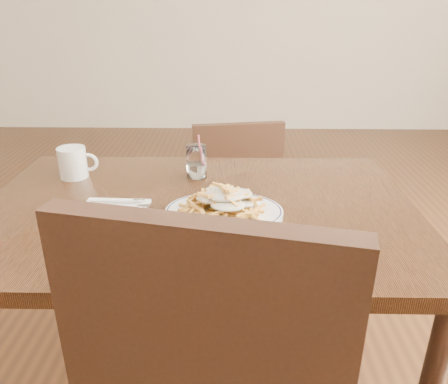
{
  "coord_description": "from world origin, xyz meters",
  "views": [
    {
      "loc": [
        0.1,
        -1.09,
        1.27
      ],
      "look_at": [
        0.07,
        -0.07,
        0.82
      ],
      "focal_mm": 35.0,
      "sensor_mm": 36.0,
      "label": 1
    }
  ],
  "objects_px": {
    "loaded_fries": "(224,198)",
    "water_glass": "(196,164)",
    "fries_plate": "(224,213)",
    "coffee_mug": "(74,163)",
    "table": "(198,230)",
    "chair_far": "(234,194)"
  },
  "relations": [
    {
      "from": "table",
      "to": "fries_plate",
      "type": "xyz_separation_m",
      "value": [
        0.07,
        -0.07,
        0.09
      ]
    },
    {
      "from": "loaded_fries",
      "to": "water_glass",
      "type": "distance_m",
      "value": 0.29
    },
    {
      "from": "table",
      "to": "coffee_mug",
      "type": "bearing_deg",
      "value": 153.59
    },
    {
      "from": "table",
      "to": "loaded_fries",
      "type": "xyz_separation_m",
      "value": [
        0.07,
        -0.07,
        0.13
      ]
    },
    {
      "from": "chair_far",
      "to": "fries_plate",
      "type": "relative_size",
      "value": 2.21
    },
    {
      "from": "chair_far",
      "to": "coffee_mug",
      "type": "relative_size",
      "value": 6.58
    },
    {
      "from": "fries_plate",
      "to": "loaded_fries",
      "type": "relative_size",
      "value": 1.72
    },
    {
      "from": "table",
      "to": "fries_plate",
      "type": "relative_size",
      "value": 3.25
    },
    {
      "from": "water_glass",
      "to": "loaded_fries",
      "type": "bearing_deg",
      "value": -71.48
    },
    {
      "from": "chair_far",
      "to": "water_glass",
      "type": "bearing_deg",
      "value": -103.76
    },
    {
      "from": "table",
      "to": "chair_far",
      "type": "xyz_separation_m",
      "value": [
        0.1,
        0.72,
        -0.21
      ]
    },
    {
      "from": "table",
      "to": "chair_far",
      "type": "height_order",
      "value": "chair_far"
    },
    {
      "from": "loaded_fries",
      "to": "coffee_mug",
      "type": "xyz_separation_m",
      "value": [
        -0.48,
        0.27,
        -0.0
      ]
    },
    {
      "from": "loaded_fries",
      "to": "water_glass",
      "type": "relative_size",
      "value": 1.52
    },
    {
      "from": "coffee_mug",
      "to": "fries_plate",
      "type": "bearing_deg",
      "value": -29.1
    },
    {
      "from": "fries_plate",
      "to": "water_glass",
      "type": "height_order",
      "value": "water_glass"
    },
    {
      "from": "fries_plate",
      "to": "loaded_fries",
      "type": "distance_m",
      "value": 0.04
    },
    {
      "from": "table",
      "to": "water_glass",
      "type": "distance_m",
      "value": 0.25
    },
    {
      "from": "fries_plate",
      "to": "coffee_mug",
      "type": "distance_m",
      "value": 0.55
    },
    {
      "from": "chair_far",
      "to": "loaded_fries",
      "type": "xyz_separation_m",
      "value": [
        -0.03,
        -0.78,
        0.34
      ]
    },
    {
      "from": "coffee_mug",
      "to": "water_glass",
      "type": "bearing_deg",
      "value": 1.57
    },
    {
      "from": "fries_plate",
      "to": "coffee_mug",
      "type": "bearing_deg",
      "value": 150.9
    }
  ]
}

